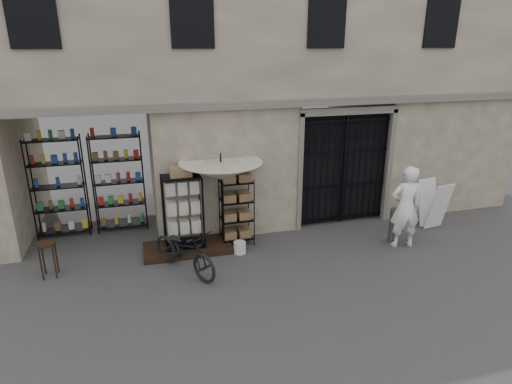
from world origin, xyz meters
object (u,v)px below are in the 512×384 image
object	(u,v)px
market_umbrella	(221,166)
wooden_stool	(49,259)
bicycle	(186,272)
shopkeeper	(401,245)
white_bucket	(240,247)
steel_bollard	(392,225)
easel_sign	(433,204)
display_cabinet	(183,215)
wire_rack	(237,211)

from	to	relation	value
market_umbrella	wooden_stool	size ratio (longest dim) A/B	3.58
bicycle	shopkeeper	world-z (taller)	bicycle
white_bucket	shopkeeper	bearing A→B (deg)	-9.90
white_bucket	shopkeeper	world-z (taller)	white_bucket
steel_bollard	easel_sign	world-z (taller)	easel_sign
white_bucket	shopkeeper	distance (m)	3.85
display_cabinet	market_umbrella	xyz separation A→B (m)	(0.92, 0.15, 1.04)
wire_rack	bicycle	world-z (taller)	wire_rack
display_cabinet	market_umbrella	bearing A→B (deg)	1.94
display_cabinet	wooden_stool	size ratio (longest dim) A/B	2.41
shopkeeper	easel_sign	world-z (taller)	easel_sign
display_cabinet	market_umbrella	size ratio (longest dim) A/B	0.67
bicycle	steel_bollard	world-z (taller)	bicycle
wooden_stool	easel_sign	xyz separation A→B (m)	(9.16, 0.06, 0.24)
market_umbrella	wire_rack	bearing A→B (deg)	-2.17
market_umbrella	easel_sign	xyz separation A→B (m)	(5.44, -0.46, -1.31)
wooden_stool	wire_rack	bearing A→B (deg)	7.16
market_umbrella	steel_bollard	distance (m)	4.34
wire_rack	white_bucket	world-z (taller)	wire_rack
market_umbrella	bicycle	world-z (taller)	market_umbrella
bicycle	steel_bollard	xyz separation A→B (m)	(4.97, 0.11, 0.43)
white_bucket	easel_sign	distance (m)	5.19
white_bucket	wooden_stool	xyz separation A→B (m)	(-4.00, 0.03, 0.26)
display_cabinet	steel_bollard	distance (m)	4.96
shopkeeper	white_bucket	bearing A→B (deg)	-0.65
bicycle	market_umbrella	bearing A→B (deg)	13.83
white_bucket	steel_bollard	xyz separation A→B (m)	(3.67, -0.42, 0.30)
wire_rack	shopkeeper	xyz separation A→B (m)	(3.73, -1.20, -0.81)
display_cabinet	bicycle	bearing A→B (deg)	-103.65
shopkeeper	market_umbrella	bearing A→B (deg)	-7.30
white_bucket	wooden_stool	bearing A→B (deg)	179.62
white_bucket	bicycle	xyz separation A→B (m)	(-1.31, -0.53, -0.14)
display_cabinet	wire_rack	size ratio (longest dim) A/B	1.10
display_cabinet	wire_rack	xyz separation A→B (m)	(1.26, 0.13, -0.09)
market_umbrella	steel_bollard	world-z (taller)	market_umbrella
display_cabinet	white_bucket	world-z (taller)	display_cabinet
steel_bollard	easel_sign	distance (m)	1.59
display_cabinet	market_umbrella	distance (m)	1.39
steel_bollard	wooden_stool	bearing A→B (deg)	176.68
display_cabinet	bicycle	size ratio (longest dim) A/B	0.97
wooden_stool	market_umbrella	bearing A→B (deg)	8.01
white_bucket	wire_rack	bearing A→B (deg)	83.67
wire_rack	wooden_stool	distance (m)	4.11
white_bucket	steel_bollard	size ratio (longest dim) A/B	0.32
white_bucket	steel_bollard	bearing A→B (deg)	-6.51
shopkeeper	easel_sign	xyz separation A→B (m)	(1.37, 0.75, 0.63)
wire_rack	easel_sign	xyz separation A→B (m)	(5.10, -0.45, -0.18)
wire_rack	steel_bollard	xyz separation A→B (m)	(3.61, -0.96, -0.37)
market_umbrella	steel_bollard	xyz separation A→B (m)	(3.95, -0.97, -1.51)
white_bucket	shopkeeper	xyz separation A→B (m)	(3.79, -0.66, -0.14)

